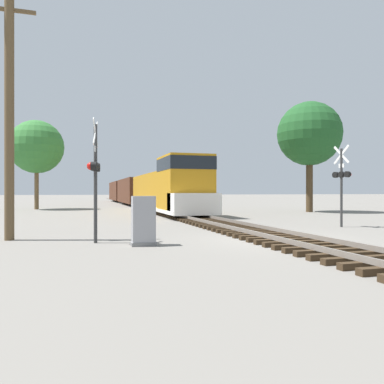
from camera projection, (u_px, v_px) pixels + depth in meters
name	position (u px, v px, depth m)	size (l,w,h in m)	color
ground_plane	(276.00, 240.00, 13.57)	(400.00, 400.00, 0.00)	slate
rail_track_bed	(276.00, 236.00, 13.57)	(2.60, 160.00, 0.31)	#382819
freight_train	(137.00, 191.00, 46.22)	(3.07, 51.70, 4.17)	#B77A14
crossing_signal_near	(95.00, 171.00, 12.76)	(0.48, 1.01, 4.22)	#333333
crossing_signal_far	(342.00, 178.00, 18.54)	(0.50, 1.01, 4.05)	#333333
relay_cabinet	(143.00, 221.00, 12.16)	(0.81, 0.50, 1.61)	slate
utility_pole	(9.00, 114.00, 13.49)	(1.80, 0.33, 8.93)	brown
tree_far_right	(309.00, 134.00, 32.19)	(5.49, 5.49, 9.49)	#473521
tree_mid_background	(37.00, 147.00, 36.97)	(5.24, 5.24, 8.81)	brown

